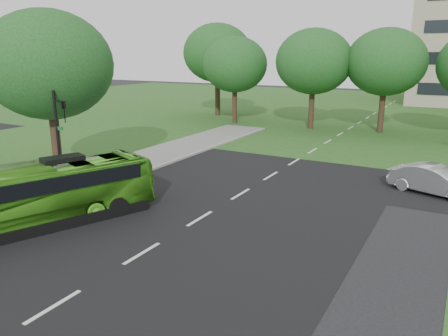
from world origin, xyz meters
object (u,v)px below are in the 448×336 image
(tree_park_f, at_px, (217,53))
(tree_park_c, at_px, (386,62))
(traffic_light, at_px, (60,134))
(tree_park_a, at_px, (235,65))
(sedan, at_px, (435,180))
(tree_side_near, at_px, (48,65))
(tree_park_b, at_px, (314,62))
(bus, at_px, (43,195))

(tree_park_f, bearing_deg, tree_park_c, -8.34)
(traffic_light, bearing_deg, tree_park_c, 45.41)
(tree_park_a, xyz_separation_m, tree_park_f, (-4.54, 4.30, 1.13))
(sedan, distance_m, traffic_light, 19.64)
(tree_park_a, bearing_deg, tree_side_near, -88.84)
(tree_park_a, xyz_separation_m, tree_side_near, (0.48, -23.50, 0.48))
(tree_park_a, distance_m, tree_park_b, 8.24)
(tree_side_near, height_order, traffic_light, tree_side_near)
(tree_park_f, height_order, traffic_light, tree_park_f)
(tree_park_f, relative_size, sedan, 2.29)
(tree_park_b, bearing_deg, tree_side_near, -108.00)
(tree_park_c, bearing_deg, tree_side_near, -119.35)
(tree_park_c, relative_size, bus, 0.98)
(tree_park_a, height_order, sedan, tree_park_a)
(tree_park_f, distance_m, sedan, 32.98)
(tree_park_a, relative_size, tree_park_b, 0.94)
(tree_park_f, distance_m, bus, 35.47)
(tree_side_near, bearing_deg, tree_park_f, 100.22)
(tree_side_near, xyz_separation_m, sedan, (19.95, 7.21, -5.75))
(tree_park_b, height_order, tree_park_c, tree_park_b)
(traffic_light, bearing_deg, sedan, 6.30)
(tree_park_a, distance_m, traffic_light, 25.87)
(sedan, bearing_deg, traffic_light, 136.60)
(bus, bearing_deg, tree_park_b, 107.98)
(tree_side_near, distance_m, traffic_light, 4.79)
(tree_park_b, height_order, bus, tree_park_b)
(tree_park_a, distance_m, bus, 30.04)
(tree_park_c, distance_m, traffic_light, 29.45)
(tree_park_c, height_order, traffic_light, tree_park_c)
(tree_park_b, xyz_separation_m, tree_side_near, (-7.75, -23.85, 0.12))
(tree_park_a, relative_size, tree_side_near, 0.93)
(tree_park_a, distance_m, tree_park_c, 14.62)
(tree_park_c, bearing_deg, sedan, -71.69)
(tree_park_b, distance_m, sedan, 21.38)
(tree_side_near, relative_size, traffic_light, 1.79)
(tree_park_c, relative_size, tree_park_f, 0.89)
(tree_park_f, height_order, tree_side_near, tree_park_f)
(bus, distance_m, traffic_light, 4.89)
(tree_park_c, bearing_deg, bus, -105.47)
(tree_park_c, relative_size, sedan, 2.05)
(tree_park_a, height_order, bus, tree_park_a)
(tree_park_b, xyz_separation_m, traffic_light, (-4.98, -25.85, -3.24))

